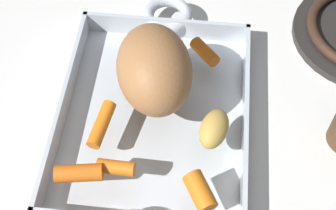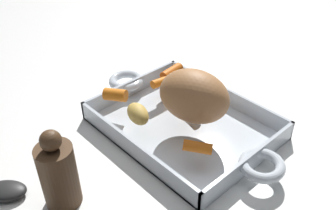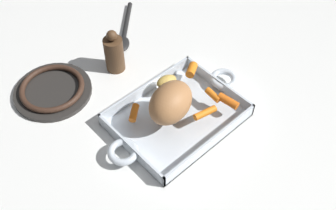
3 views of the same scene
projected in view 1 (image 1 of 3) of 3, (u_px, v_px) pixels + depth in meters
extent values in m
plane|color=white|center=(154.00, 122.00, 0.67)|extent=(2.07, 2.07, 0.00)
cube|color=silver|center=(154.00, 120.00, 0.66)|extent=(0.31, 0.25, 0.01)
cube|color=silver|center=(64.00, 106.00, 0.66)|extent=(0.31, 0.01, 0.04)
cube|color=silver|center=(245.00, 122.00, 0.65)|extent=(0.31, 0.01, 0.04)
cube|color=silver|center=(166.00, 28.00, 0.74)|extent=(0.01, 0.25, 0.04)
torus|color=silver|center=(167.00, 15.00, 0.74)|extent=(0.07, 0.07, 0.02)
ellipsoid|color=#A66F42|center=(157.00, 70.00, 0.61)|extent=(0.15, 0.12, 0.09)
cylinder|color=orange|center=(200.00, 192.00, 0.56)|extent=(0.05, 0.04, 0.03)
cylinder|color=orange|center=(79.00, 173.00, 0.57)|extent=(0.03, 0.06, 0.02)
cylinder|color=orange|center=(205.00, 52.00, 0.68)|extent=(0.05, 0.04, 0.02)
cylinder|color=orange|center=(116.00, 167.00, 0.58)|extent=(0.02, 0.05, 0.02)
cylinder|color=orange|center=(102.00, 124.00, 0.61)|extent=(0.06, 0.03, 0.02)
ellipsoid|color=gold|center=(214.00, 129.00, 0.60)|extent=(0.06, 0.05, 0.03)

